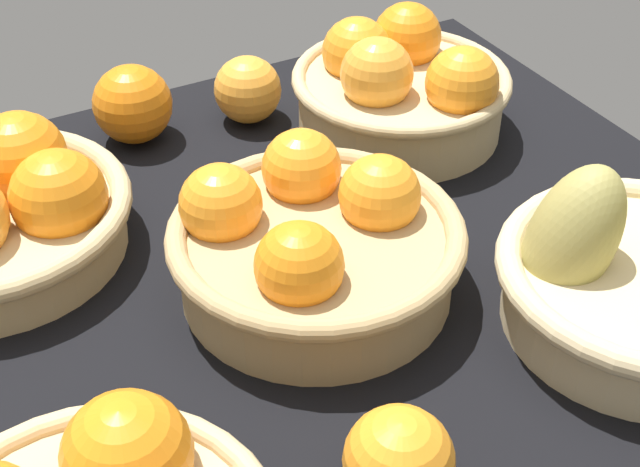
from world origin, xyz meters
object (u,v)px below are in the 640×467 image
loose_orange_front_gap (248,90)px  loose_orange_back_gap (133,104)px  basket_center (313,242)px  basket_near_left (400,87)px  loose_orange_side_gap (399,461)px

loose_orange_front_gap → loose_orange_back_gap: loose_orange_back_gap is taller
basket_center → loose_orange_back_gap: bearing=-79.9°
basket_near_left → loose_orange_back_gap: (24.91, -11.24, -0.87)cm
basket_center → loose_orange_back_gap: basket_center is taller
basket_center → basket_near_left: bearing=-137.9°
basket_near_left → loose_orange_front_gap: (13.02, -9.21, -1.36)cm
loose_orange_back_gap → loose_orange_side_gap: loose_orange_back_gap is taller
basket_center → loose_orange_side_gap: basket_center is taller
loose_orange_side_gap → basket_center: bearing=-103.6°
loose_orange_back_gap → loose_orange_side_gap: size_ratio=1.12×
basket_near_left → loose_orange_back_gap: size_ratio=2.77×
basket_center → basket_near_left: 26.60cm
basket_near_left → loose_orange_side_gap: size_ratio=3.10×
loose_orange_front_gap → loose_orange_back_gap: bearing=-9.7°
loose_orange_front_gap → loose_orange_back_gap: 12.07cm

